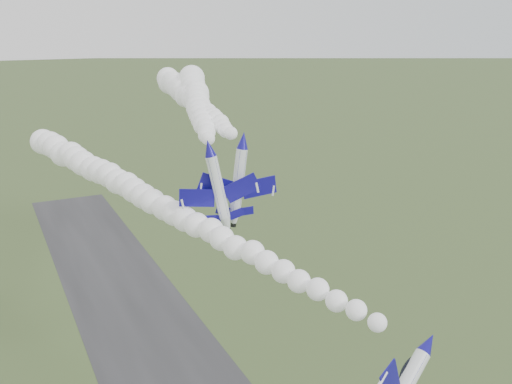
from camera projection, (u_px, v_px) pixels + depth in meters
jet_lead at (429, 344)px, 48.54m from camera, size 6.10×11.21×7.71m
smoke_trail_jet_lead at (158, 204)px, 76.39m from camera, size 29.27×73.28×4.44m
jet_pair_left at (209, 148)px, 69.49m from camera, size 10.16×11.95×3.47m
smoke_trail_jet_pair_left at (197, 101)px, 99.96m from camera, size 25.67×58.27×5.70m
jet_pair_right at (243, 140)px, 71.76m from camera, size 10.54×12.60×3.21m
smoke_trail_jet_pair_right at (191, 99)px, 104.89m from camera, size 13.44×66.64×5.22m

